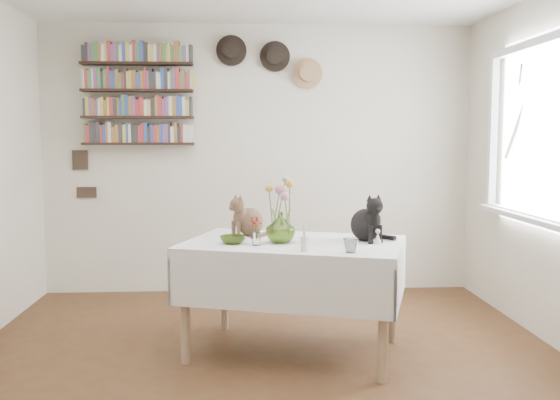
{
  "coord_description": "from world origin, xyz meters",
  "views": [
    {
      "loc": [
        -0.14,
        -3.62,
        1.44
      ],
      "look_at": [
        0.09,
        0.38,
        1.05
      ],
      "focal_mm": 40.0,
      "sensor_mm": 36.0,
      "label": 1
    }
  ],
  "objects": [
    {
      "name": "wall_hats",
      "position": [
        0.12,
        2.19,
        2.17
      ],
      "size": [
        0.98,
        0.09,
        0.48
      ],
      "color": "black",
      "rests_on": "room"
    },
    {
      "name": "green_bowl",
      "position": [
        -0.22,
        0.42,
        0.79
      ],
      "size": [
        0.18,
        0.18,
        0.05
      ],
      "primitive_type": "imported",
      "rotation": [
        0.0,
        0.0,
        0.12
      ],
      "color": "#89AE44",
      "rests_on": "dining_table"
    },
    {
      "name": "bookshelf_unit",
      "position": [
        -1.1,
        2.16,
        1.84
      ],
      "size": [
        1.0,
        0.16,
        0.91
      ],
      "color": "black",
      "rests_on": "room"
    },
    {
      "name": "dining_table",
      "position": [
        0.19,
        0.48,
        0.57
      ],
      "size": [
        1.63,
        1.3,
        0.76
      ],
      "color": "white",
      "rests_on": "room"
    },
    {
      "name": "black_cat",
      "position": [
        0.67,
        0.5,
        0.93
      ],
      "size": [
        0.29,
        0.33,
        0.33
      ],
      "primitive_type": null,
      "rotation": [
        0.0,
        0.0,
        0.31
      ],
      "color": "black",
      "rests_on": "dining_table"
    },
    {
      "name": "window",
      "position": [
        1.97,
        0.8,
        1.4
      ],
      "size": [
        0.12,
        1.52,
        1.32
      ],
      "color": "white",
      "rests_on": "room"
    },
    {
      "name": "tabby_cat",
      "position": [
        -0.1,
        0.76,
        0.91
      ],
      "size": [
        0.33,
        0.31,
        0.3
      ],
      "primitive_type": null,
      "rotation": [
        0.0,
        0.0,
        -1.0
      ],
      "color": "brown",
      "rests_on": "dining_table"
    },
    {
      "name": "wall_art_plaques",
      "position": [
        -1.63,
        2.23,
        1.12
      ],
      "size": [
        0.21,
        0.02,
        0.44
      ],
      "color": "#38281E",
      "rests_on": "room"
    },
    {
      "name": "porcelain_figurine",
      "position": [
        0.73,
        0.35,
        0.8
      ],
      "size": [
        0.05,
        0.05,
        0.1
      ],
      "color": "white",
      "rests_on": "dining_table"
    },
    {
      "name": "candlestick",
      "position": [
        0.22,
        0.11,
        0.82
      ],
      "size": [
        0.05,
        0.05,
        0.17
      ],
      "color": "white",
      "rests_on": "dining_table"
    },
    {
      "name": "room",
      "position": [
        0.0,
        0.0,
        1.25
      ],
      "size": [
        4.08,
        4.58,
        2.58
      ],
      "color": "brown",
      "rests_on": "ground"
    },
    {
      "name": "drinking_glass",
      "position": [
        0.5,
        0.06,
        0.8
      ],
      "size": [
        0.13,
        0.13,
        0.09
      ],
      "primitive_type": "imported",
      "rotation": [
        0.0,
        0.0,
        -0.59
      ],
      "color": "white",
      "rests_on": "dining_table"
    },
    {
      "name": "flower_bouquet",
      "position": [
        0.1,
        0.45,
        1.1
      ],
      "size": [
        0.17,
        0.12,
        0.39
      ],
      "color": "#4C7233",
      "rests_on": "flower_vase"
    },
    {
      "name": "berry_jar",
      "position": [
        -0.07,
        0.35,
        0.86
      ],
      "size": [
        0.05,
        0.05,
        0.21
      ],
      "color": "white",
      "rests_on": "dining_table"
    },
    {
      "name": "flower_vase",
      "position": [
        0.1,
        0.44,
        0.86
      ],
      "size": [
        0.25,
        0.25,
        0.2
      ],
      "primitive_type": "imported",
      "rotation": [
        0.0,
        0.0,
        -0.39
      ],
      "color": "#89AE44",
      "rests_on": "dining_table"
    }
  ]
}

